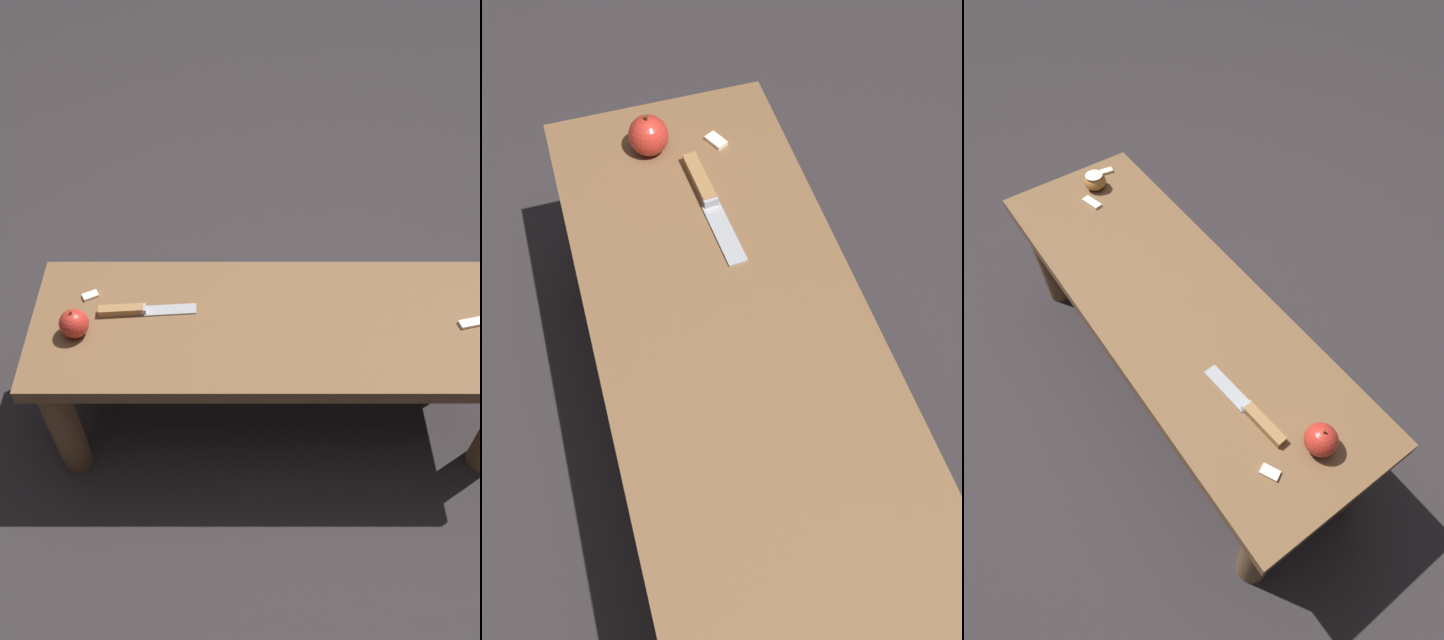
{
  "view_description": "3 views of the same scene",
  "coord_description": "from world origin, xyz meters",
  "views": [
    {
      "loc": [
        -0.11,
        -0.98,
        1.58
      ],
      "look_at": [
        -0.11,
        -0.02,
        0.45
      ],
      "focal_mm": 35.0,
      "sensor_mm": 36.0,
      "label": 1
    },
    {
      "loc": [
        0.32,
        -0.15,
        1.23
      ],
      "look_at": [
        -0.11,
        -0.02,
        0.45
      ],
      "focal_mm": 35.0,
      "sensor_mm": 36.0,
      "label": 2
    },
    {
      "loc": [
        -0.69,
        0.39,
        1.42
      ],
      "look_at": [
        -0.11,
        -0.02,
        0.45
      ],
      "focal_mm": 28.0,
      "sensor_mm": 36.0,
      "label": 3
    }
  ],
  "objects": [
    {
      "name": "apple_whole",
      "position": [
        -0.5,
        -0.03,
        0.46
      ],
      "size": [
        0.07,
        0.07,
        0.08
      ],
      "color": "red",
      "rests_on": "wooden_bench"
    },
    {
      "name": "apple_slice_near_bowl",
      "position": [
        -0.49,
        0.08,
        0.43
      ],
      "size": [
        0.04,
        0.04,
        0.01
      ],
      "color": "white",
      "rests_on": "wooden_bench"
    },
    {
      "name": "knife",
      "position": [
        -0.37,
        0.03,
        0.43
      ],
      "size": [
        0.24,
        0.04,
        0.02
      ],
      "rotation": [
        0.0,
        0.0,
        0.07
      ],
      "color": "#9EA0A5",
      "rests_on": "wooden_bench"
    },
    {
      "name": "apple_slice_near_knife",
      "position": [
        0.45,
        -0.01,
        0.43
      ],
      "size": [
        0.07,
        0.04,
        0.01
      ],
      "color": "white",
      "rests_on": "wooden_bench"
    },
    {
      "name": "wooden_bench",
      "position": [
        0.0,
        0.0,
        0.34
      ],
      "size": [
        1.24,
        0.42,
        0.42
      ],
      "color": "brown",
      "rests_on": "ground_plane"
    },
    {
      "name": "ground_plane",
      "position": [
        0.0,
        0.0,
        0.0
      ],
      "size": [
        8.0,
        8.0,
        0.0
      ],
      "primitive_type": "plane",
      "color": "#2D282B"
    }
  ]
}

